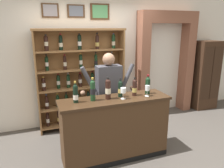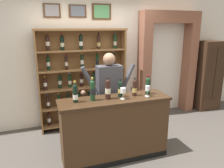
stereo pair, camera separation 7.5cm
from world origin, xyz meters
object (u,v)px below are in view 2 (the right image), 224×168
object	(u,v)px
tasting_counter	(115,129)
tasting_bottle_vin_santo	(108,89)
shopkeeper	(109,89)
tasting_bottle_super_tuscan	(75,93)
wine_glass_center	(147,89)
wine_shelf	(83,77)
tasting_bottle_brunello	(120,89)
side_cabinet	(208,76)
tasting_bottle_riserva	(148,85)
tasting_bottle_prosecco	(135,87)
wine_glass_spare	(123,91)
tasting_bottle_bianco	(92,90)

from	to	relation	value
tasting_counter	tasting_bottle_vin_santo	bearing A→B (deg)	171.46
shopkeeper	tasting_bottle_vin_santo	bearing A→B (deg)	-110.65
tasting_bottle_super_tuscan	wine_glass_center	world-z (taller)	tasting_bottle_super_tuscan
wine_shelf	tasting_bottle_brunello	distance (m)	1.30
shopkeeper	wine_shelf	bearing A→B (deg)	109.61
side_cabinet	tasting_bottle_riserva	distance (m)	2.66
tasting_counter	tasting_bottle_super_tuscan	size ratio (longest dim) A/B	5.39
tasting_bottle_prosecco	tasting_bottle_brunello	bearing A→B (deg)	175.93
wine_glass_spare	shopkeeper	bearing A→B (deg)	93.32
tasting_bottle_prosecco	side_cabinet	bearing A→B (deg)	25.98
side_cabinet	tasting_bottle_super_tuscan	xyz separation A→B (m)	(-3.49, -1.26, 0.27)
wine_glass_spare	tasting_bottle_bianco	bearing A→B (deg)	169.35
wine_glass_center	shopkeeper	bearing A→B (deg)	127.59
side_cabinet	wine_glass_center	size ratio (longest dim) A/B	9.93
shopkeeper	tasting_bottle_riserva	xyz separation A→B (m)	(0.50, -0.45, 0.13)
tasting_bottle_brunello	tasting_bottle_bianco	bearing A→B (deg)	-176.93
shopkeeper	tasting_bottle_riserva	bearing A→B (deg)	-42.22
tasting_bottle_brunello	tasting_bottle_vin_santo	bearing A→B (deg)	-171.49
tasting_bottle_super_tuscan	wine_shelf	bearing A→B (deg)	74.01
tasting_bottle_bianco	tasting_bottle_super_tuscan	bearing A→B (deg)	178.89
tasting_bottle_bianco	tasting_bottle_prosecco	distance (m)	0.67
tasting_bottle_vin_santo	tasting_bottle_brunello	bearing A→B (deg)	8.51
wine_shelf	tasting_bottle_vin_santo	bearing A→B (deg)	-85.02
tasting_bottle_brunello	tasting_bottle_prosecco	bearing A→B (deg)	-4.07
tasting_counter	shopkeeper	world-z (taller)	shopkeeper
side_cabinet	shopkeeper	size ratio (longest dim) A/B	1.05
side_cabinet	wine_glass_spare	distance (m)	3.12
tasting_bottle_bianco	tasting_bottle_prosecco	size ratio (longest dim) A/B	1.19
tasting_counter	tasting_bottle_brunello	distance (m)	0.63
tasting_counter	tasting_bottle_riserva	xyz separation A→B (m)	(0.57, 0.04, 0.63)
tasting_bottle_vin_santo	wine_glass_center	world-z (taller)	tasting_bottle_vin_santo
side_cabinet	wine_glass_center	xyz separation A→B (m)	(-2.40, -1.35, 0.26)
tasting_bottle_super_tuscan	wine_glass_spare	bearing A→B (deg)	-7.24
wine_shelf	tasting_bottle_vin_santo	xyz separation A→B (m)	(0.11, -1.29, 0.11)
side_cabinet	wine_shelf	bearing A→B (deg)	179.61
tasting_counter	tasting_bottle_riserva	distance (m)	0.85
tasting_bottle_riserva	tasting_bottle_vin_santo	bearing A→B (deg)	-177.98
wine_glass_center	wine_glass_spare	bearing A→B (deg)	178.66
tasting_bottle_vin_santo	wine_glass_center	size ratio (longest dim) A/B	1.95
wine_shelf	tasting_bottle_prosecco	size ratio (longest dim) A/B	6.87
side_cabinet	tasting_bottle_vin_santo	world-z (taller)	side_cabinet
tasting_bottle_vin_santo	wine_glass_spare	xyz separation A→B (m)	(0.21, -0.07, -0.03)
side_cabinet	tasting_bottle_super_tuscan	bearing A→B (deg)	-160.21
side_cabinet	tasting_counter	xyz separation A→B (m)	(-2.91, -1.28, -0.35)
wine_shelf	shopkeeper	size ratio (longest dim) A/B	1.24
tasting_counter	wine_glass_center	bearing A→B (deg)	-7.76
wine_glass_spare	tasting_bottle_prosecco	bearing A→B (deg)	21.42
tasting_bottle_vin_santo	tasting_bottle_prosecco	size ratio (longest dim) A/B	1.15
tasting_bottle_super_tuscan	tasting_bottle_bianco	bearing A→B (deg)	-1.11
shopkeeper	tasting_bottle_brunello	size ratio (longest dim) A/B	5.45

